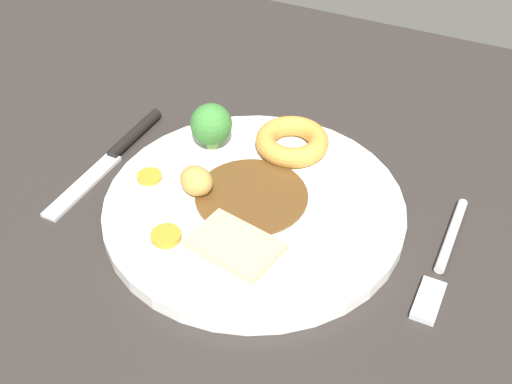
# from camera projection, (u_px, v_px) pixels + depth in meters

# --- Properties ---
(dining_table) EXTENTS (1.20, 0.84, 0.04)m
(dining_table) POSITION_uv_depth(u_px,v_px,m) (229.00, 219.00, 0.65)
(dining_table) COLOR #2B2623
(dining_table) RESTS_ON ground
(dinner_plate) EXTENTS (0.28, 0.28, 0.01)m
(dinner_plate) POSITION_uv_depth(u_px,v_px,m) (256.00, 205.00, 0.63)
(dinner_plate) COLOR white
(dinner_plate) RESTS_ON dining_table
(gravy_pool) EXTENTS (0.11, 0.11, 0.00)m
(gravy_pool) POSITION_uv_depth(u_px,v_px,m) (251.00, 196.00, 0.62)
(gravy_pool) COLOR #563819
(gravy_pool) RESTS_ON dinner_plate
(meat_slice_main) EXTENTS (0.08, 0.06, 0.01)m
(meat_slice_main) POSITION_uv_depth(u_px,v_px,m) (235.00, 245.00, 0.57)
(meat_slice_main) COLOR tan
(meat_slice_main) RESTS_ON dinner_plate
(yorkshire_pudding) EXTENTS (0.07, 0.07, 0.02)m
(yorkshire_pudding) POSITION_uv_depth(u_px,v_px,m) (292.00, 141.00, 0.67)
(yorkshire_pudding) COLOR #C68938
(yorkshire_pudding) RESTS_ON dinner_plate
(roast_potato_left) EXTENTS (0.04, 0.04, 0.03)m
(roast_potato_left) POSITION_uv_depth(u_px,v_px,m) (196.00, 181.00, 0.62)
(roast_potato_left) COLOR #BC8C42
(roast_potato_left) RESTS_ON dinner_plate
(carrot_coin_front) EXTENTS (0.02, 0.02, 0.00)m
(carrot_coin_front) POSITION_uv_depth(u_px,v_px,m) (149.00, 177.00, 0.64)
(carrot_coin_front) COLOR orange
(carrot_coin_front) RESTS_ON dinner_plate
(carrot_coin_back) EXTENTS (0.03, 0.03, 0.01)m
(carrot_coin_back) POSITION_uv_depth(u_px,v_px,m) (166.00, 236.00, 0.58)
(carrot_coin_back) COLOR orange
(carrot_coin_back) RESTS_ON dinner_plate
(broccoli_floret) EXTENTS (0.04, 0.04, 0.05)m
(broccoli_floret) POSITION_uv_depth(u_px,v_px,m) (211.00, 125.00, 0.67)
(broccoli_floret) COLOR #8CB766
(broccoli_floret) RESTS_ON dinner_plate
(fork) EXTENTS (0.02, 0.15, 0.01)m
(fork) POSITION_uv_depth(u_px,v_px,m) (443.00, 260.00, 0.58)
(fork) COLOR silver
(fork) RESTS_ON dining_table
(knife) EXTENTS (0.02, 0.19, 0.01)m
(knife) POSITION_uv_depth(u_px,v_px,m) (117.00, 152.00, 0.69)
(knife) COLOR black
(knife) RESTS_ON dining_table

